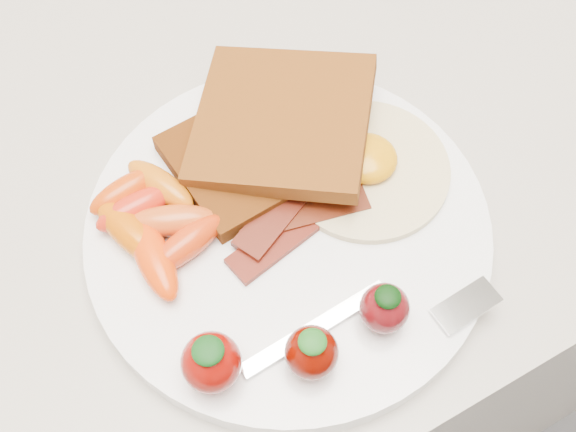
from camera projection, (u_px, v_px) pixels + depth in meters
counter at (228, 317)px, 0.94m from camera, size 2.00×0.60×0.90m
plate at (288, 230)px, 0.49m from camera, size 0.27×0.27×0.02m
toast_lower at (244, 158)px, 0.50m from camera, size 0.10×0.10×0.01m
toast_upper at (282, 120)px, 0.49m from camera, size 0.17×0.17×0.03m
fried_egg at (367, 166)px, 0.49m from camera, size 0.13×0.13×0.02m
bacon_strips at (292, 216)px, 0.48m from camera, size 0.11×0.07×0.01m
baby_carrots at (152, 221)px, 0.47m from camera, size 0.08×0.11×0.02m
strawberries at (290, 344)px, 0.42m from camera, size 0.14×0.06×0.04m
fork at (385, 318)px, 0.44m from camera, size 0.16×0.05×0.00m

